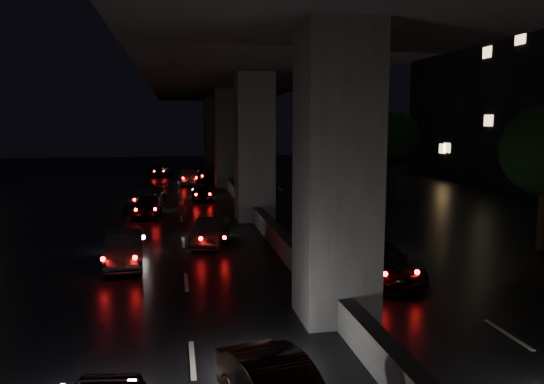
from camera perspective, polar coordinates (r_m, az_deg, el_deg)
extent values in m
plane|color=black|center=(24.63, -0.14, -5.09)|extent=(120.00, 120.00, 0.00)
cube|color=#363639|center=(14.37, 6.98, 1.89)|extent=(2.00, 2.00, 8.00)
cube|color=#363639|center=(29.00, -1.92, 4.81)|extent=(2.00, 2.00, 8.00)
cube|color=#363639|center=(43.88, -4.83, 5.75)|extent=(2.00, 2.00, 8.00)
cube|color=#363639|center=(58.82, -6.27, 6.20)|extent=(2.00, 2.00, 8.00)
cube|color=black|center=(29.15, -1.96, 14.18)|extent=(12.00, 80.00, 1.50)
cube|color=#363639|center=(29.05, -13.86, 16.48)|extent=(0.40, 80.00, 1.00)
cube|color=#363639|center=(30.71, 9.24, 16.11)|extent=(0.40, 80.00, 1.00)
cube|color=#363639|center=(29.39, -1.88, -2.17)|extent=(0.45, 70.00, 0.85)
cube|color=black|center=(53.74, 25.54, 9.11)|extent=(12.00, 22.00, 15.00)
cylinder|color=black|center=(25.21, 27.11, -2.40)|extent=(0.44, 0.44, 2.80)
cylinder|color=black|center=(38.99, 12.73, 1.52)|extent=(0.44, 0.44, 2.80)
sphere|color=black|center=(38.80, 12.85, 5.67)|extent=(3.80, 3.80, 3.80)
cylinder|color=black|center=(54.01, 6.06, 3.32)|extent=(0.44, 0.44, 2.80)
sphere|color=black|center=(53.87, 6.10, 6.31)|extent=(3.80, 3.80, 3.80)
cylinder|color=#2D2D33|center=(44.54, 10.40, 6.32)|extent=(0.18, 0.18, 9.00)
cube|color=#2D2D33|center=(44.29, 9.18, 12.04)|extent=(2.40, 0.10, 0.10)
sphere|color=#FFAE32|center=(43.93, 7.79, 11.84)|extent=(0.44, 0.44, 0.44)
imported|color=black|center=(18.77, 11.35, -7.32)|extent=(2.33, 4.55, 1.26)
imported|color=black|center=(20.88, -15.61, -5.90)|extent=(1.59, 3.95, 1.28)
imported|color=black|center=(23.52, -6.71, -4.31)|extent=(2.04, 3.70, 1.16)
imported|color=black|center=(31.04, -13.28, -1.51)|extent=(1.75, 3.66, 1.21)
imported|color=black|center=(34.52, -13.46, -0.52)|extent=(2.93, 4.83, 1.31)
imported|color=black|center=(36.71, -7.57, -0.07)|extent=(1.35, 3.23, 1.09)
imported|color=#413D38|center=(46.18, -8.92, 1.61)|extent=(1.60, 4.02, 1.30)
imported|color=black|center=(47.33, -8.30, 1.79)|extent=(2.56, 4.98, 1.34)
imported|color=black|center=(53.90, -12.02, 2.27)|extent=(2.49, 4.16, 1.08)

